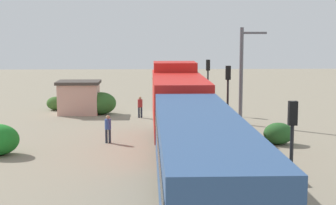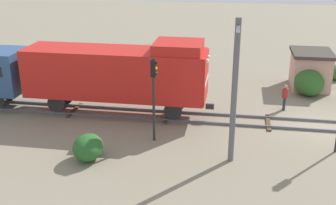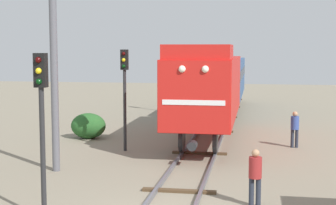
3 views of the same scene
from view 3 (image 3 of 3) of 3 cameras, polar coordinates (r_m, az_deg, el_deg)
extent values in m
cube|color=#4C3823|center=(16.75, 1.23, -9.77)|extent=(2.40, 0.24, 0.09)
cube|color=#4C3823|center=(22.64, 3.52, -5.61)|extent=(2.40, 0.24, 0.09)
cube|color=#4C3823|center=(28.62, 4.84, -3.18)|extent=(2.40, 0.24, 0.09)
cube|color=#4C3823|center=(34.65, 5.70, -1.59)|extent=(2.40, 0.24, 0.09)
cube|color=#4C3823|center=(40.70, 6.30, -0.47)|extent=(2.40, 0.24, 0.09)
cube|color=#4C3823|center=(46.76, 6.75, 0.36)|extent=(2.40, 0.24, 0.09)
cube|color=red|center=(25.50, 4.35, 1.73)|extent=(2.90, 11.00, 2.90)
cube|color=red|center=(21.55, 3.41, 5.62)|extent=(2.75, 2.80, 0.60)
cube|color=red|center=(20.00, 2.86, 0.58)|extent=(2.84, 0.10, 2.84)
cube|color=white|center=(19.98, 2.84, 0.00)|extent=(2.46, 0.06, 0.20)
sphere|color=white|center=(19.93, 1.57, 3.73)|extent=(0.28, 0.28, 0.28)
sphere|color=white|center=(19.83, 4.15, 3.71)|extent=(0.28, 0.28, 0.28)
cylinder|color=#262628|center=(19.96, 2.73, -4.80)|extent=(0.36, 0.50, 0.36)
cylinder|color=#262628|center=(22.18, 1.55, -4.10)|extent=(0.18, 1.10, 1.10)
cylinder|color=#262628|center=(22.03, 5.27, -4.19)|extent=(0.18, 1.10, 1.10)
cylinder|color=#262628|center=(29.44, 3.59, -1.61)|extent=(0.18, 1.10, 1.10)
cylinder|color=#262628|center=(29.32, 6.39, -1.66)|extent=(0.18, 1.10, 1.10)
cube|color=#2D4C7A|center=(38.55, 6.17, 2.79)|extent=(2.80, 14.00, 2.70)
cube|color=black|center=(38.53, 6.17, 3.31)|extent=(2.84, 12.88, 0.64)
cylinder|color=#262628|center=(33.40, 4.32, -0.83)|extent=(0.16, 0.96, 0.96)
cylinder|color=#262628|center=(33.30, 6.79, -0.88)|extent=(0.16, 0.96, 0.96)
cylinder|color=#262628|center=(44.11, 5.64, 0.81)|extent=(0.16, 0.96, 0.96)
cylinder|color=#262628|center=(44.03, 7.51, 0.78)|extent=(0.16, 0.96, 0.96)
cylinder|color=#262628|center=(14.09, -13.75, -3.80)|extent=(0.14, 0.14, 4.48)
cube|color=black|center=(13.91, -13.93, 3.49)|extent=(0.32, 0.24, 0.90)
sphere|color=#390606|center=(13.77, -14.19, 4.59)|extent=(0.16, 0.16, 0.16)
sphere|color=yellow|center=(13.78, -14.16, 3.42)|extent=(0.16, 0.16, 0.16)
sphere|color=black|center=(13.79, -14.13, 2.26)|extent=(0.16, 0.16, 0.16)
cylinder|color=#262628|center=(23.09, -4.81, 0.21)|extent=(0.14, 0.14, 4.56)
cube|color=black|center=(22.98, -4.85, 4.75)|extent=(0.32, 0.24, 0.90)
sphere|color=#390606|center=(22.84, -4.95, 5.42)|extent=(0.16, 0.16, 0.16)
sphere|color=yellow|center=(22.85, -4.94, 4.72)|extent=(0.16, 0.16, 0.16)
sphere|color=black|center=(22.85, -4.94, 4.02)|extent=(0.16, 0.16, 0.16)
cylinder|color=#262628|center=(37.10, 0.42, 2.07)|extent=(0.14, 0.14, 4.13)
cube|color=black|center=(37.03, 0.42, 4.57)|extent=(0.32, 0.24, 0.90)
sphere|color=#390606|center=(36.88, 0.39, 4.98)|extent=(0.16, 0.16, 0.16)
sphere|color=yellow|center=(36.89, 0.38, 4.55)|extent=(0.16, 0.16, 0.16)
sphere|color=black|center=(36.90, 0.38, 4.11)|extent=(0.16, 0.16, 0.16)
cylinder|color=#262B38|center=(15.42, 9.22, -9.77)|extent=(0.15, 0.15, 0.85)
cylinder|color=#262B38|center=(15.42, 9.98, -9.79)|extent=(0.15, 0.15, 0.85)
cylinder|color=maroon|center=(15.23, 9.65, -7.12)|extent=(0.38, 0.38, 0.62)
sphere|color=tan|center=(15.14, 9.68, -5.55)|extent=(0.23, 0.23, 0.23)
cylinder|color=#262B38|center=(24.71, 13.61, -3.89)|extent=(0.15, 0.15, 0.85)
cylinder|color=#262B38|center=(24.73, 14.07, -3.90)|extent=(0.15, 0.15, 0.85)
cylinder|color=#33478C|center=(24.61, 13.88, -2.21)|extent=(0.38, 0.38, 0.62)
sphere|color=tan|center=(24.55, 13.91, -1.23)|extent=(0.23, 0.23, 0.23)
cylinder|color=#595960|center=(19.53, -12.49, 2.72)|extent=(0.28, 0.28, 7.06)
ellipsoid|color=#275A26|center=(26.71, -8.82, -2.57)|extent=(1.80, 1.47, 1.31)
camera|label=1|loc=(55.14, 9.10, 7.97)|focal=55.00mm
camera|label=2|loc=(32.28, -46.58, 13.95)|focal=45.00mm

